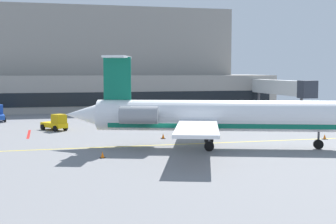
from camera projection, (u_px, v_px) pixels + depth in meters
name	position (u px, v px, depth m)	size (l,w,h in m)	color
ground	(164.00, 149.00, 46.18)	(120.00, 120.00, 0.11)	slate
terminal_building	(91.00, 69.00, 92.58)	(75.66, 16.76, 19.17)	gray
jet_bridge_west	(282.00, 88.00, 81.04)	(2.40, 19.52, 5.79)	silver
regional_jet	(215.00, 116.00, 46.06)	(28.75, 23.50, 8.69)	white
pushback_tractor	(56.00, 123.00, 59.69)	(3.31, 3.82, 2.02)	#E5B20C
belt_loader	(109.00, 113.00, 73.63)	(2.28, 3.84, 1.84)	silver
safety_cone_alpha	(102.00, 155.00, 40.97)	(0.47, 0.47, 0.55)	orange
safety_cone_bravo	(325.00, 137.00, 52.06)	(0.47, 0.47, 0.55)	orange
safety_cone_charlie	(163.00, 136.00, 52.55)	(0.47, 0.47, 0.55)	orange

